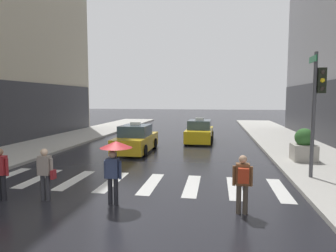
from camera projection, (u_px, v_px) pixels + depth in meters
name	position (u px, v px, depth m)	size (l,w,h in m)	color
ground_plane	(101.00, 213.00, 8.19)	(160.00, 160.00, 0.00)	black
crosswalk_markings	(131.00, 183.00, 11.14)	(11.30, 2.80, 0.01)	silver
traffic_light_pole	(317.00, 97.00, 11.08)	(0.44, 0.84, 4.80)	#47474C
taxi_lead	(136.00, 140.00, 17.59)	(1.93, 4.54, 1.80)	gold
taxi_second	(200.00, 132.00, 21.56)	(2.01, 4.58, 1.80)	yellow
pedestrian_with_umbrella	(115.00, 155.00, 8.71)	(0.96, 0.96, 1.94)	black
pedestrian_with_backpack	(243.00, 180.00, 8.02)	(0.55, 0.43, 1.65)	#473D33
pedestrian_with_handbag	(45.00, 171.00, 9.13)	(0.60, 0.24, 1.65)	#333338
pedestrian_plain_coat	(1.00, 171.00, 9.14)	(0.55, 0.24, 1.65)	black
planter_near_corner	(304.00, 146.00, 14.36)	(1.10, 1.10, 1.60)	#A8A399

